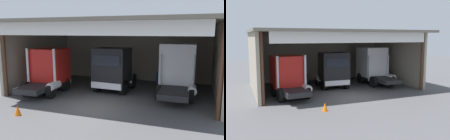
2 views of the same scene
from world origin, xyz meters
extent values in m
plane|color=#4C4C4F|center=(0.00, 0.00, 0.00)|extent=(80.00, 80.00, 0.00)
cube|color=#9E937F|center=(0.00, 8.93, 2.54)|extent=(14.17, 0.24, 5.08)
cube|color=#9E937F|center=(-7.09, 4.47, 2.54)|extent=(0.24, 8.93, 5.08)
cube|color=#9E937F|center=(7.09, 4.47, 2.54)|extent=(0.24, 8.93, 5.08)
cube|color=#6E6759|center=(0.00, 3.88, 5.18)|extent=(14.77, 10.10, 0.20)
cylinder|color=#4C2D1E|center=(-6.84, 0.15, 2.54)|extent=(0.24, 0.24, 5.08)
cylinder|color=#4C2D1E|center=(6.84, 0.15, 2.54)|extent=(0.24, 0.24, 5.08)
cube|color=white|center=(0.00, -0.47, 4.73)|extent=(12.76, 0.12, 0.90)
cube|color=red|center=(-4.68, 2.34, 2.01)|extent=(2.50, 2.29, 2.48)
cube|color=black|center=(-4.75, 3.43, 2.44)|extent=(2.01, 0.20, 0.75)
cube|color=silver|center=(-4.75, 3.46, 0.67)|extent=(2.25, 0.31, 0.44)
cube|color=#232326|center=(-4.56, 0.66, 0.70)|extent=(1.98, 3.18, 0.36)
cylinder|color=silver|center=(-5.66, 1.06, 1.93)|extent=(0.18, 0.18, 2.82)
cylinder|color=silver|center=(-3.53, 1.20, 1.93)|extent=(0.18, 0.18, 2.82)
cylinder|color=silver|center=(-3.52, 1.03, 0.82)|extent=(0.64, 1.24, 0.56)
cylinder|color=black|center=(-5.74, 2.70, 0.52)|extent=(0.37, 1.05, 1.03)
cylinder|color=black|center=(-3.68, 2.84, 0.52)|extent=(0.37, 1.05, 1.03)
cylinder|color=black|center=(-5.59, 0.59, 0.52)|extent=(0.37, 1.05, 1.03)
cylinder|color=black|center=(-3.53, 0.73, 0.52)|extent=(0.37, 1.05, 1.03)
cube|color=black|center=(-0.20, 3.68, 2.06)|extent=(2.55, 2.19, 2.51)
cube|color=black|center=(-0.26, 2.64, 2.50)|extent=(2.07, 0.18, 0.75)
cube|color=silver|center=(-0.26, 2.61, 0.71)|extent=(2.31, 0.30, 0.44)
cube|color=#232326|center=(-0.10, 5.38, 0.74)|extent=(2.01, 3.20, 0.36)
cylinder|color=silver|center=(0.96, 4.79, 1.76)|extent=(0.18, 0.18, 2.41)
cylinder|color=silver|center=(-1.22, 4.92, 1.76)|extent=(0.18, 0.18, 2.41)
cylinder|color=silver|center=(-1.21, 5.15, 0.86)|extent=(0.63, 1.23, 0.56)
cylinder|color=black|center=(0.84, 3.21, 0.56)|extent=(0.37, 1.13, 1.11)
cylinder|color=black|center=(-1.29, 3.34, 0.56)|extent=(0.37, 1.13, 1.11)
cylinder|color=black|center=(0.97, 5.32, 0.56)|extent=(0.37, 1.13, 1.11)
cylinder|color=black|center=(-1.16, 5.45, 0.56)|extent=(0.37, 1.13, 1.11)
cube|color=white|center=(4.42, 4.78, 2.22)|extent=(2.41, 2.41, 2.89)
cube|color=black|center=(4.40, 5.98, 2.73)|extent=(2.02, 0.09, 0.87)
cube|color=silver|center=(4.40, 6.01, 0.68)|extent=(2.26, 0.19, 0.44)
cube|color=#232326|center=(4.45, 2.71, 0.71)|extent=(1.84, 3.79, 0.36)
cylinder|color=silver|center=(3.37, 3.42, 1.74)|extent=(0.18, 0.18, 2.44)
cylinder|color=silver|center=(5.51, 3.46, 1.74)|extent=(0.18, 0.18, 2.44)
cylinder|color=silver|center=(5.51, 3.02, 0.83)|extent=(0.58, 1.21, 0.56)
cylinder|color=black|center=(3.37, 5.24, 0.53)|extent=(0.32, 1.06, 1.05)
cylinder|color=black|center=(5.45, 5.27, 0.53)|extent=(0.32, 1.06, 1.05)
cylinder|color=black|center=(3.41, 2.69, 0.53)|extent=(0.32, 1.06, 1.05)
cylinder|color=black|center=(5.49, 2.72, 0.53)|extent=(0.32, 1.06, 1.05)
cylinder|color=#194CB2|center=(2.68, 8.32, 0.46)|extent=(0.58, 0.58, 0.92)
cube|color=black|center=(-2.25, 7.15, 0.50)|extent=(0.90, 0.60, 1.00)
cone|color=orange|center=(-3.34, -2.73, 0.28)|extent=(0.36, 0.36, 0.56)
camera|label=1|loc=(5.61, -12.47, 4.51)|focal=37.59mm
camera|label=2|loc=(-8.53, -17.37, 4.69)|focal=40.10mm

